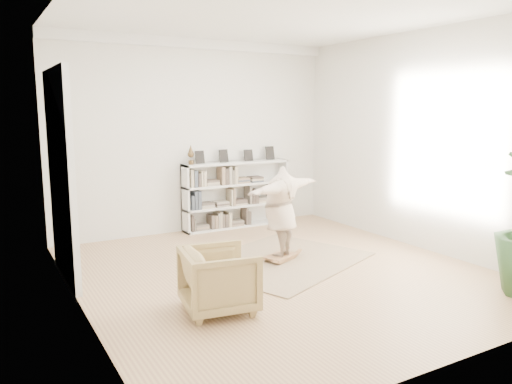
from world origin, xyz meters
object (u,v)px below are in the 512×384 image
Objects in this scene: rocker_board at (281,257)px; person at (281,209)px; armchair at (219,280)px; bookshelf at (236,195)px.

person is at bearing -67.19° from rocker_board.
person is (1.65, 1.27, 0.45)m from armchair.
bookshelf is 2.42m from person.
bookshelf is at bearing -20.92° from armchair.
rocker_board is 0.36× the size of person.
rocker_board is (1.65, 1.27, -0.31)m from armchair.
bookshelf is 2.67× the size of armchair.
person is (-0.46, -2.37, 0.19)m from bookshelf.
rocker_board is 0.75m from person.
bookshelf is 3.64× the size of rocker_board.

